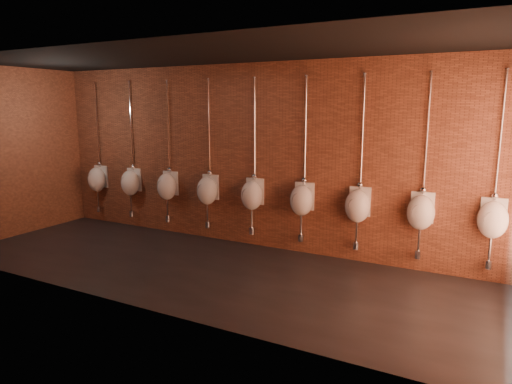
% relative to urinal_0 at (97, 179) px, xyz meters
% --- Properties ---
extents(ground, '(8.50, 8.50, 0.00)m').
position_rel_urinal_0_xyz_m(ground, '(3.61, -1.36, -0.95)').
color(ground, black).
rests_on(ground, ground).
extents(room_shell, '(8.54, 3.04, 3.22)m').
position_rel_urinal_0_xyz_m(room_shell, '(3.61, -1.36, 1.06)').
color(room_shell, black).
rests_on(room_shell, ground).
extents(urinal_0, '(0.42, 0.37, 2.72)m').
position_rel_urinal_0_xyz_m(urinal_0, '(0.00, 0.00, 0.00)').
color(urinal_0, white).
rests_on(urinal_0, ground).
extents(urinal_1, '(0.42, 0.37, 2.72)m').
position_rel_urinal_0_xyz_m(urinal_1, '(0.94, 0.00, 0.00)').
color(urinal_1, white).
rests_on(urinal_1, ground).
extents(urinal_2, '(0.42, 0.37, 2.72)m').
position_rel_urinal_0_xyz_m(urinal_2, '(1.88, 0.00, 0.00)').
color(urinal_2, white).
rests_on(urinal_2, ground).
extents(urinal_3, '(0.42, 0.37, 2.72)m').
position_rel_urinal_0_xyz_m(urinal_3, '(2.81, 0.00, 0.00)').
color(urinal_3, white).
rests_on(urinal_3, ground).
extents(urinal_4, '(0.42, 0.37, 2.72)m').
position_rel_urinal_0_xyz_m(urinal_4, '(3.75, 0.00, 0.00)').
color(urinal_4, white).
rests_on(urinal_4, ground).
extents(urinal_5, '(0.42, 0.37, 2.72)m').
position_rel_urinal_0_xyz_m(urinal_5, '(4.69, 0.00, 0.00)').
color(urinal_5, white).
rests_on(urinal_5, ground).
extents(urinal_6, '(0.42, 0.37, 2.72)m').
position_rel_urinal_0_xyz_m(urinal_6, '(5.63, 0.00, 0.00)').
color(urinal_6, white).
rests_on(urinal_6, ground).
extents(urinal_7, '(0.42, 0.37, 2.72)m').
position_rel_urinal_0_xyz_m(urinal_7, '(6.57, 0.00, 0.00)').
color(urinal_7, white).
rests_on(urinal_7, ground).
extents(urinal_8, '(0.42, 0.37, 2.72)m').
position_rel_urinal_0_xyz_m(urinal_8, '(7.51, 0.00, 0.00)').
color(urinal_8, white).
rests_on(urinal_8, ground).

